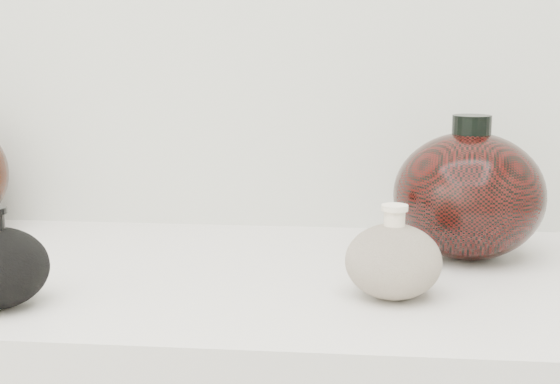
# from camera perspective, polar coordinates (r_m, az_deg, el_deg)

# --- Properties ---
(cream_gourd_vase) EXTENTS (0.12, 0.12, 0.10)m
(cream_gourd_vase) POSITION_cam_1_polar(r_m,az_deg,el_deg) (0.86, 8.29, -4.98)
(cream_gourd_vase) COLOR beige
(cream_gourd_vase) RESTS_ON display_counter
(right_round_pot) EXTENTS (0.22, 0.22, 0.19)m
(right_round_pot) POSITION_cam_1_polar(r_m,az_deg,el_deg) (1.03, 13.63, -0.21)
(right_round_pot) COLOR black
(right_round_pot) RESTS_ON display_counter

